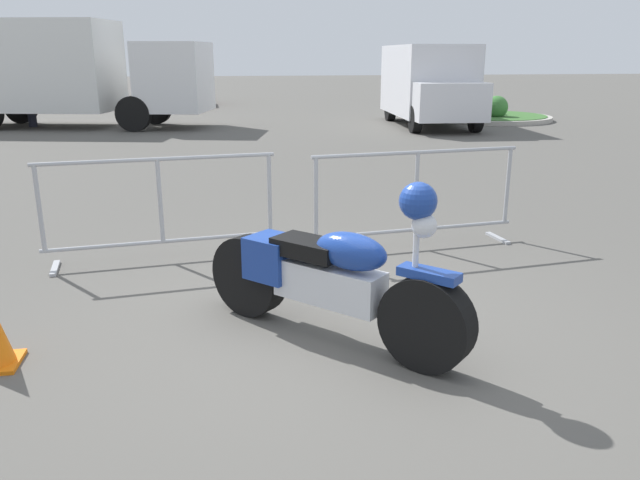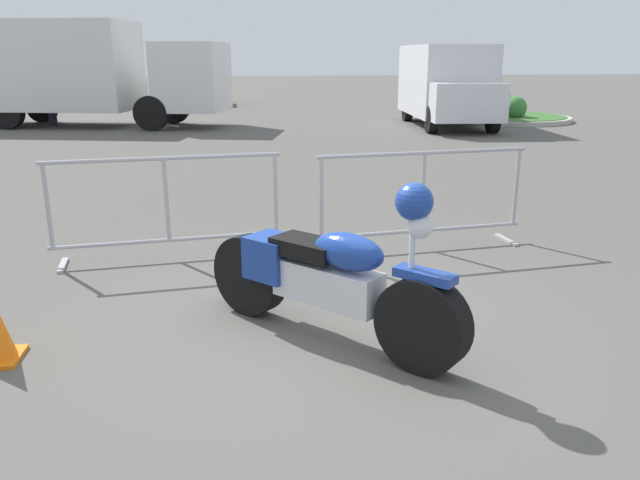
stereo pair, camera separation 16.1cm
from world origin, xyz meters
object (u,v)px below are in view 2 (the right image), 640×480
(box_truck, at_px, (77,69))
(parked_car_maroon, at_px, (197,87))
(parked_car_silver, at_px, (43,88))
(parked_car_blue, at_px, (122,88))
(motorcycle, at_px, (327,277))
(crowd_barrier_far, at_px, (422,199))
(pedestrian, at_px, (50,94))
(crowd_barrier_near, at_px, (167,207))
(delivery_van, at_px, (447,83))

(box_truck, xyz_separation_m, parked_car_maroon, (2.94, 8.33, -0.91))
(box_truck, bearing_deg, parked_car_silver, 124.68)
(parked_car_blue, bearing_deg, motorcycle, -168.18)
(crowd_barrier_far, xyz_separation_m, box_truck, (-6.44, 13.19, 1.08))
(box_truck, distance_m, parked_car_silver, 9.41)
(motorcycle, height_order, pedestrian, pedestrian)
(box_truck, distance_m, parked_car_maroon, 8.88)
(parked_car_silver, height_order, pedestrian, pedestrian)
(crowd_barrier_near, xyz_separation_m, pedestrian, (-4.65, 13.42, 0.36))
(crowd_barrier_near, bearing_deg, motorcycle, -57.42)
(delivery_van, height_order, parked_car_silver, delivery_van)
(crowd_barrier_far, bearing_deg, parked_car_maroon, 99.24)
(delivery_van, bearing_deg, motorcycle, -17.73)
(parked_car_silver, bearing_deg, motorcycle, -161.16)
(crowd_barrier_near, distance_m, parked_car_maroon, 21.53)
(parked_car_silver, bearing_deg, box_truck, -159.16)
(parked_car_silver, distance_m, parked_car_blue, 3.19)
(crowd_barrier_far, distance_m, parked_car_blue, 22.90)
(pedestrian, bearing_deg, motorcycle, 9.96)
(parked_car_maroon, distance_m, pedestrian, 8.97)
(crowd_barrier_far, xyz_separation_m, parked_car_silver, (-9.88, 21.89, 0.13))
(parked_car_silver, height_order, parked_car_blue, parked_car_blue)
(motorcycle, xyz_separation_m, crowd_barrier_far, (1.34, 2.10, 0.07))
(motorcycle, relative_size, parked_car_maroon, 0.41)
(pedestrian, bearing_deg, parked_car_silver, -174.49)
(pedestrian, bearing_deg, box_truck, 64.61)
(box_truck, relative_size, pedestrian, 4.74)
(parked_car_maroon, bearing_deg, parked_car_blue, 82.44)
(parked_car_blue, bearing_deg, parked_car_silver, 89.34)
(parked_car_silver, bearing_deg, crowd_barrier_far, -156.45)
(crowd_barrier_near, bearing_deg, parked_car_blue, 100.36)
(crowd_barrier_far, xyz_separation_m, parked_car_maroon, (-3.50, 21.52, 0.17))
(parked_car_maroon, xyz_separation_m, pedestrian, (-3.84, -8.10, 0.19))
(crowd_barrier_far, distance_m, delivery_van, 12.60)
(delivery_van, bearing_deg, crowd_barrier_near, -26.24)
(parked_car_blue, relative_size, parked_car_maroon, 0.95)
(parked_car_maroon, bearing_deg, pedestrian, 153.88)
(motorcycle, bearing_deg, parked_car_maroon, 141.25)
(crowd_barrier_far, relative_size, pedestrian, 1.38)
(crowd_barrier_far, distance_m, parked_car_silver, 24.02)
(parked_car_blue, relative_size, pedestrian, 2.38)
(crowd_barrier_near, xyz_separation_m, delivery_van, (6.94, 11.84, 0.69))
(crowd_barrier_near, bearing_deg, box_truck, 105.88)
(motorcycle, bearing_deg, crowd_barrier_near, 168.61)
(crowd_barrier_far, relative_size, parked_car_blue, 0.58)
(crowd_barrier_far, xyz_separation_m, pedestrian, (-7.34, 13.42, 0.36))
(crowd_barrier_near, distance_m, parked_car_silver, 23.05)
(parked_car_blue, distance_m, parked_car_maroon, 3.21)
(delivery_van, distance_m, parked_car_silver, 17.35)
(box_truck, distance_m, pedestrian, 1.17)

